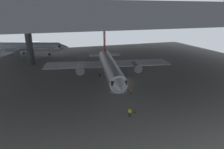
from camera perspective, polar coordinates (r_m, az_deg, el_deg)
name	(u,v)px	position (r m, az deg, el deg)	size (l,w,h in m)	color
ground_plane	(118,83)	(49.71, 1.66, -2.45)	(110.00, 110.00, 0.00)	gray
hangar_structure	(101,11)	(59.79, -3.10, 17.32)	(121.00, 99.00, 17.42)	#4C4F54
airplane_main	(110,66)	(52.14, -0.70, 2.41)	(34.37, 35.16, 11.10)	white
boarding_stairs	(118,89)	(43.86, 1.70, -4.24)	(4.31, 2.17, 4.58)	slate
crew_worker_near_nose	(130,112)	(34.34, 5.02, -10.45)	(0.51, 0.35, 1.62)	#232838
crew_worker_by_stairs	(131,91)	(42.71, 5.31, -4.71)	(0.24, 0.55, 1.55)	#232838
airplane_distant	(25,47)	(87.27, -23.26, 7.14)	(33.21, 32.97, 10.81)	white
traffic_cone_orange	(135,111)	(36.06, 6.47, -10.18)	(0.36, 0.36, 0.60)	black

